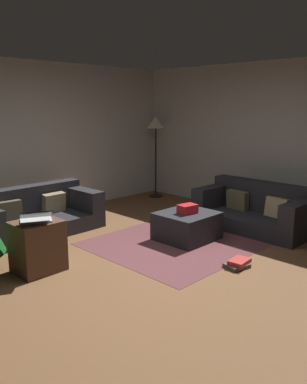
# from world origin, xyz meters

# --- Properties ---
(ground_plane) EXTENTS (6.40, 6.40, 0.00)m
(ground_plane) POSITION_xyz_m (0.00, 0.00, 0.00)
(ground_plane) COLOR brown
(rear_partition) EXTENTS (6.40, 0.12, 2.60)m
(rear_partition) POSITION_xyz_m (0.00, 3.14, 1.30)
(rear_partition) COLOR #BCB7B2
(rear_partition) RESTS_ON ground_plane
(corner_partition) EXTENTS (0.12, 6.40, 2.60)m
(corner_partition) POSITION_xyz_m (3.14, 0.00, 1.30)
(corner_partition) COLOR #B5B0AB
(corner_partition) RESTS_ON ground_plane
(couch_left) EXTENTS (1.87, 0.93, 0.67)m
(couch_left) POSITION_xyz_m (-0.29, 2.24, 0.26)
(couch_left) COLOR #26262B
(couch_left) RESTS_ON ground_plane
(couch_right) EXTENTS (0.87, 1.76, 0.70)m
(couch_right) POSITION_xyz_m (2.24, 0.00, 0.28)
(couch_right) COLOR #26262B
(couch_right) RESTS_ON ground_plane
(ottoman) EXTENTS (0.77, 0.71, 0.39)m
(ottoman) POSITION_xyz_m (1.07, 0.41, 0.19)
(ottoman) COLOR #26262B
(ottoman) RESTS_ON ground_plane
(gift_box) EXTENTS (0.28, 0.22, 0.13)m
(gift_box) POSITION_xyz_m (1.05, 0.38, 0.45)
(gift_box) COLOR red
(gift_box) RESTS_ON ottoman
(tv_remote) EXTENTS (0.13, 0.16, 0.02)m
(tv_remote) POSITION_xyz_m (1.15, 0.51, 0.40)
(tv_remote) COLOR black
(tv_remote) RESTS_ON ottoman
(side_table) EXTENTS (0.52, 0.44, 0.59)m
(side_table) POSITION_xyz_m (-0.99, 0.90, 0.30)
(side_table) COLOR #4C3323
(side_table) RESTS_ON ground_plane
(laptop) EXTENTS (0.47, 0.49, 0.18)m
(laptop) POSITION_xyz_m (-1.02, 0.84, 0.64)
(laptop) COLOR silver
(laptop) RESTS_ON side_table
(book_stack) EXTENTS (0.32, 0.26, 0.10)m
(book_stack) POSITION_xyz_m (0.71, -0.69, 0.05)
(book_stack) COLOR #4C423D
(book_stack) RESTS_ON ground_plane
(corner_lamp) EXTENTS (0.36, 0.36, 1.66)m
(corner_lamp) POSITION_xyz_m (2.71, 2.65, 1.42)
(corner_lamp) COLOR black
(corner_lamp) RESTS_ON ground_plane
(area_rug) EXTENTS (2.60, 2.00, 0.01)m
(area_rug) POSITION_xyz_m (1.07, 0.41, 0.00)
(area_rug) COLOR brown
(area_rug) RESTS_ON ground_plane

